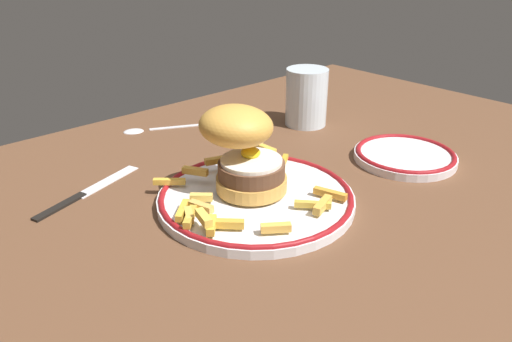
# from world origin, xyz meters

# --- Properties ---
(ground_plane) EXTENTS (1.33, 0.84, 0.04)m
(ground_plane) POSITION_xyz_m (0.00, 0.00, -0.02)
(ground_plane) COLOR brown
(dinner_plate) EXTENTS (0.26, 0.26, 0.02)m
(dinner_plate) POSITION_xyz_m (-0.01, -0.01, 0.01)
(dinner_plate) COLOR silver
(dinner_plate) RESTS_ON ground_plane
(burger) EXTENTS (0.12, 0.12, 0.11)m
(burger) POSITION_xyz_m (-0.02, 0.01, 0.07)
(burger) COLOR gold
(burger) RESTS_ON dinner_plate
(fries_pile) EXTENTS (0.23, 0.21, 0.03)m
(fries_pile) POSITION_xyz_m (-0.05, -0.01, 0.02)
(fries_pile) COLOR gold
(fries_pile) RESTS_ON dinner_plate
(water_glass) EXTENTS (0.08, 0.08, 0.10)m
(water_glass) POSITION_xyz_m (0.26, 0.15, 0.05)
(water_glass) COLOR silver
(water_glass) RESTS_ON ground_plane
(side_plate) EXTENTS (0.16, 0.16, 0.02)m
(side_plate) POSITION_xyz_m (0.25, -0.07, 0.01)
(side_plate) COLOR silver
(side_plate) RESTS_ON ground_plane
(knife) EXTENTS (0.18, 0.07, 0.01)m
(knife) POSITION_xyz_m (-0.18, 0.16, 0.00)
(knife) COLOR black
(knife) RESTS_ON ground_plane
(spoon) EXTENTS (0.13, 0.07, 0.01)m
(spoon) POSITION_xyz_m (0.02, 0.32, 0.00)
(spoon) COLOR silver
(spoon) RESTS_ON ground_plane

